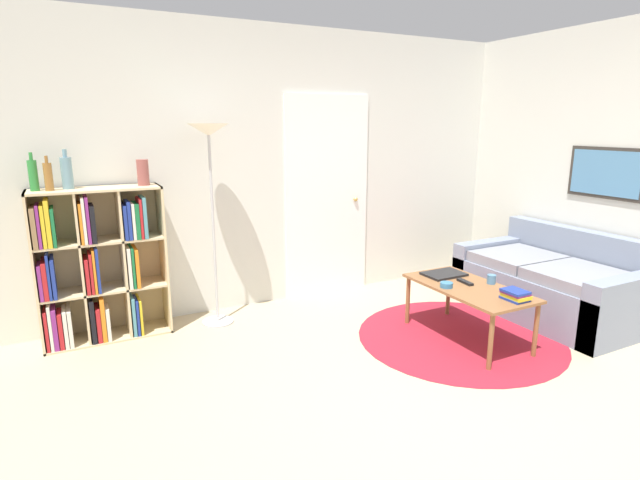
{
  "coord_description": "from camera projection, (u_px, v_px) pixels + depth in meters",
  "views": [
    {
      "loc": [
        -1.95,
        -1.97,
        1.72
      ],
      "look_at": [
        -0.25,
        1.34,
        0.85
      ],
      "focal_mm": 28.0,
      "sensor_mm": 36.0,
      "label": 1
    }
  ],
  "objects": [
    {
      "name": "remote",
      "position": [
        465.0,
        282.0,
        4.07
      ],
      "size": [
        0.06,
        0.17,
        0.02
      ],
      "color": "black",
      "rests_on": "coffee_table"
    },
    {
      "name": "bookshelf",
      "position": [
        96.0,
        267.0,
        3.98
      ],
      "size": [
        0.97,
        0.34,
        1.24
      ],
      "color": "beige",
      "rests_on": "ground_plane"
    },
    {
      "name": "book_stack_on_table",
      "position": [
        515.0,
        295.0,
        3.68
      ],
      "size": [
        0.15,
        0.18,
        0.08
      ],
      "color": "navy",
      "rests_on": "coffee_table"
    },
    {
      "name": "couch",
      "position": [
        554.0,
        285.0,
        4.6
      ],
      "size": [
        0.92,
        1.58,
        0.76
      ],
      "color": "gray",
      "rests_on": "ground_plane"
    },
    {
      "name": "ground_plane",
      "position": [
        460.0,
        420.0,
        2.97
      ],
      "size": [
        14.0,
        14.0,
        0.0
      ],
      "primitive_type": "plane",
      "color": "tan"
    },
    {
      "name": "laptop",
      "position": [
        444.0,
        274.0,
        4.28
      ],
      "size": [
        0.34,
        0.25,
        0.02
      ],
      "color": "black",
      "rests_on": "coffee_table"
    },
    {
      "name": "bowl",
      "position": [
        446.0,
        285.0,
        3.96
      ],
      "size": [
        0.1,
        0.1,
        0.04
      ],
      "color": "teal",
      "rests_on": "coffee_table"
    },
    {
      "name": "coffee_table",
      "position": [
        468.0,
        292.0,
        4.0
      ],
      "size": [
        0.54,
        1.04,
        0.45
      ],
      "color": "brown",
      "rests_on": "ground_plane"
    },
    {
      "name": "bottle_middle",
      "position": [
        48.0,
        176.0,
        3.67
      ],
      "size": [
        0.06,
        0.06,
        0.26
      ],
      "color": "olive",
      "rests_on": "bookshelf"
    },
    {
      "name": "floor_lamp",
      "position": [
        210.0,
        154.0,
        4.09
      ],
      "size": [
        0.34,
        0.34,
        1.72
      ],
      "color": "#B7B7BC",
      "rests_on": "ground_plane"
    },
    {
      "name": "vase_on_shelf",
      "position": [
        143.0,
        172.0,
        4.0
      ],
      "size": [
        0.09,
        0.09,
        0.21
      ],
      "color": "#934C47",
      "rests_on": "bookshelf"
    },
    {
      "name": "wall_back",
      "position": [
        292.0,
        170.0,
        4.82
      ],
      "size": [
        7.78,
        0.11,
        2.6
      ],
      "color": "silver",
      "rests_on": "ground_plane"
    },
    {
      "name": "wall_right",
      "position": [
        572.0,
        168.0,
        4.8
      ],
      "size": [
        0.08,
        5.43,
        2.6
      ],
      "color": "silver",
      "rests_on": "ground_plane"
    },
    {
      "name": "bottle_right",
      "position": [
        67.0,
        173.0,
        3.77
      ],
      "size": [
        0.08,
        0.08,
        0.3
      ],
      "color": "#6B93A3",
      "rests_on": "bookshelf"
    },
    {
      "name": "cup",
      "position": [
        491.0,
        279.0,
        4.05
      ],
      "size": [
        0.07,
        0.07,
        0.07
      ],
      "color": "teal",
      "rests_on": "coffee_table"
    },
    {
      "name": "rug",
      "position": [
        460.0,
        337.0,
        4.12
      ],
      "size": [
        1.67,
        1.67,
        0.01
      ],
      "color": "maroon",
      "rests_on": "ground_plane"
    },
    {
      "name": "bottle_left",
      "position": [
        33.0,
        175.0,
        3.66
      ],
      "size": [
        0.06,
        0.06,
        0.28
      ],
      "color": "#2D8438",
      "rests_on": "bookshelf"
    }
  ]
}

